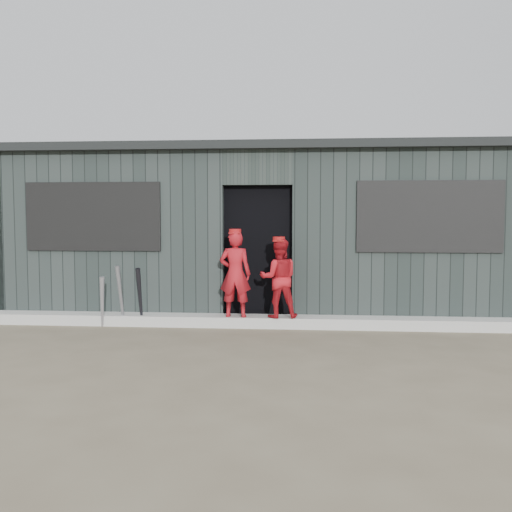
# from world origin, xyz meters

# --- Properties ---
(ground) EXTENTS (80.00, 80.00, 0.00)m
(ground) POSITION_xyz_m (0.00, 0.00, 0.00)
(ground) COLOR brown
(ground) RESTS_ON ground
(curb) EXTENTS (8.00, 0.36, 0.15)m
(curb) POSITION_xyz_m (0.00, 1.82, 0.07)
(curb) COLOR #ACACA6
(curb) RESTS_ON ground
(bat_left) EXTENTS (0.14, 0.20, 0.72)m
(bat_left) POSITION_xyz_m (-2.14, 1.59, 0.36)
(bat_left) COLOR #9B9BA3
(bat_left) RESTS_ON ground
(bat_mid) EXTENTS (0.12, 0.23, 0.87)m
(bat_mid) POSITION_xyz_m (-1.90, 1.66, 0.44)
(bat_mid) COLOR gray
(bat_mid) RESTS_ON ground
(bat_right) EXTENTS (0.07, 0.27, 0.84)m
(bat_right) POSITION_xyz_m (-1.63, 1.67, 0.42)
(bat_right) COLOR black
(bat_right) RESTS_ON ground
(player_red_left) EXTENTS (0.45, 0.30, 1.20)m
(player_red_left) POSITION_xyz_m (-0.29, 1.73, 0.75)
(player_red_left) COLOR #A6141C
(player_red_left) RESTS_ON curb
(player_red_right) EXTENTS (0.58, 0.48, 1.10)m
(player_red_right) POSITION_xyz_m (0.32, 1.74, 0.70)
(player_red_right) COLOR #B4161E
(player_red_right) RESTS_ON curb
(player_grey_back) EXTENTS (0.64, 0.56, 1.11)m
(player_grey_back) POSITION_xyz_m (0.29, 2.38, 0.55)
(player_grey_back) COLOR #A8A8A8
(player_grey_back) RESTS_ON ground
(dugout) EXTENTS (8.30, 3.30, 2.62)m
(dugout) POSITION_xyz_m (-0.00, 3.50, 1.29)
(dugout) COLOR black
(dugout) RESTS_ON ground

